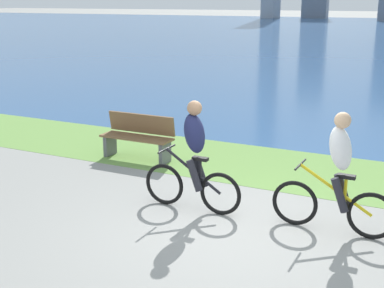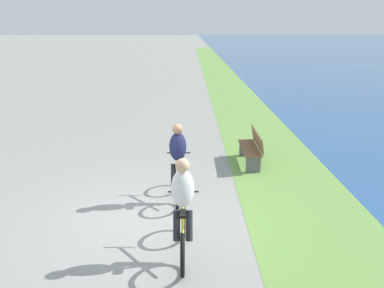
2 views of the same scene
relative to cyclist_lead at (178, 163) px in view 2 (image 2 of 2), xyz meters
name	(u,v)px [view 2 (image 2 of 2)]	position (x,y,z in m)	size (l,w,h in m)	color
ground_plane	(151,216)	(0.78, -0.52, -0.84)	(300.00, 300.00, 0.00)	gray
grass_strip_bayside	(308,216)	(0.78, 2.61, -0.84)	(120.00, 2.56, 0.01)	#6B9947
cyclist_lead	(178,163)	(0.00, 0.00, 0.00)	(1.61, 0.52, 1.70)	black
cyclist_trailing	(183,209)	(2.10, 0.13, 0.00)	(1.71, 0.52, 1.70)	black
bench_near_path	(252,148)	(-2.20, 1.94, -0.39)	(1.50, 0.47, 0.90)	brown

